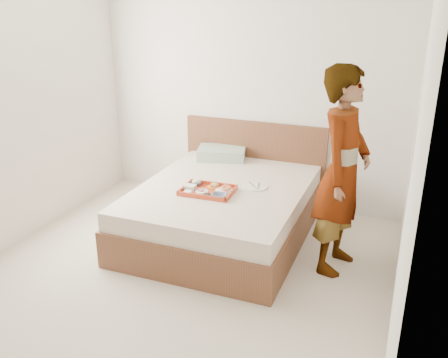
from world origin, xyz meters
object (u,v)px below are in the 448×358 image
bed (223,211)px  dinner_plate (255,186)px  person (342,172)px  tray (208,190)px

bed → dinner_plate: 0.42m
person → bed: bearing=91.2°
bed → tray: tray is taller
tray → dinner_plate: tray is taller
tray → dinner_plate: bearing=36.0°
dinner_plate → bed: bearing=-161.3°
dinner_plate → tray: bearing=-141.7°
bed → dinner_plate: dinner_plate is taller
dinner_plate → person: person is taller
tray → bed: bearing=66.2°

